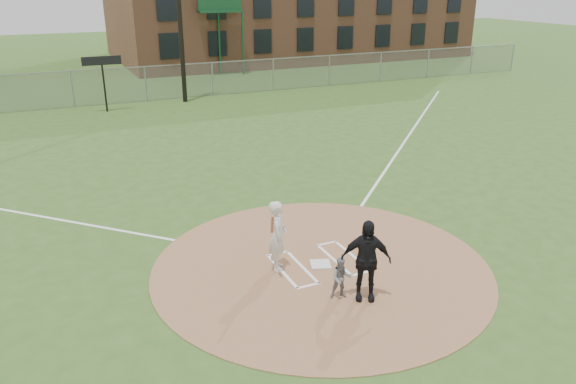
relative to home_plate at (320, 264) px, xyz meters
name	(u,v)px	position (x,y,z in m)	size (l,w,h in m)	color
ground	(321,267)	(-0.01, -0.05, -0.04)	(140.00, 140.00, 0.00)	#2F511B
dirt_circle	(321,266)	(-0.01, -0.05, -0.03)	(8.40, 8.40, 0.02)	#9A6B49
home_plate	(320,264)	(0.00, 0.00, 0.00)	(0.49, 0.49, 0.03)	silver
foul_line_first	(407,139)	(8.99, 8.95, -0.03)	(0.10, 24.00, 0.01)	white
catcher	(341,278)	(-0.29, -1.54, 0.47)	(0.47, 0.37, 0.97)	slate
umpire	(366,260)	(0.18, -1.77, 0.93)	(1.11, 0.46, 1.90)	black
batters_boxes	(318,263)	(-0.01, 0.10, -0.01)	(2.08, 1.88, 0.01)	white
batter_at_plate	(278,236)	(-1.05, 0.26, 0.89)	(0.77, 1.08, 1.79)	silver
outfield_fence	(146,84)	(-0.01, 21.95, 0.98)	(56.08, 0.08, 2.03)	slate
scoreboard_sign	(102,67)	(-2.51, 20.15, 2.35)	(2.00, 0.10, 2.93)	black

